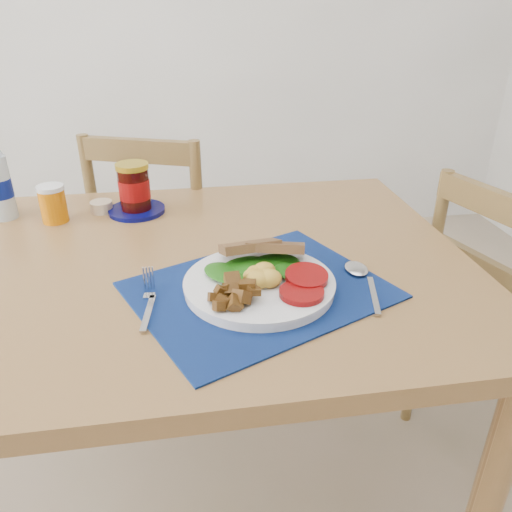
{
  "coord_description": "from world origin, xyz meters",
  "views": [
    {
      "loc": [
        0.1,
        -0.75,
        1.24
      ],
      "look_at": [
        0.23,
        0.09,
        0.8
      ],
      "focal_mm": 35.0,
      "sensor_mm": 36.0,
      "label": 1
    }
  ],
  "objects_px": {
    "chair_far": "(160,230)",
    "breakfast_plate": "(257,281)",
    "jam_on_saucer": "(135,191)",
    "juice_glass": "(53,205)",
    "chair_end": "(500,299)"
  },
  "relations": [
    {
      "from": "chair_far",
      "to": "breakfast_plate",
      "type": "height_order",
      "value": "chair_far"
    },
    {
      "from": "chair_far",
      "to": "jam_on_saucer",
      "type": "distance_m",
      "value": 0.41
    },
    {
      "from": "chair_far",
      "to": "juice_glass",
      "type": "bearing_deg",
      "value": 76.79
    },
    {
      "from": "chair_far",
      "to": "jam_on_saucer",
      "type": "height_order",
      "value": "chair_far"
    },
    {
      "from": "breakfast_plate",
      "to": "juice_glass",
      "type": "xyz_separation_m",
      "value": [
        -0.44,
        0.41,
        0.02
      ]
    },
    {
      "from": "chair_end",
      "to": "jam_on_saucer",
      "type": "height_order",
      "value": "chair_end"
    },
    {
      "from": "chair_end",
      "to": "breakfast_plate",
      "type": "xyz_separation_m",
      "value": [
        -0.69,
        -0.21,
        0.24
      ]
    },
    {
      "from": "chair_end",
      "to": "jam_on_saucer",
      "type": "xyz_separation_m",
      "value": [
        -0.93,
        0.23,
        0.27
      ]
    },
    {
      "from": "juice_glass",
      "to": "jam_on_saucer",
      "type": "xyz_separation_m",
      "value": [
        0.2,
        0.03,
        0.01
      ]
    },
    {
      "from": "chair_far",
      "to": "chair_end",
      "type": "relative_size",
      "value": 1.04
    },
    {
      "from": "chair_end",
      "to": "breakfast_plate",
      "type": "height_order",
      "value": "chair_end"
    },
    {
      "from": "juice_glass",
      "to": "breakfast_plate",
      "type": "bearing_deg",
      "value": -43.11
    },
    {
      "from": "chair_far",
      "to": "juice_glass",
      "type": "xyz_separation_m",
      "value": [
        -0.23,
        -0.35,
        0.24
      ]
    },
    {
      "from": "chair_end",
      "to": "juice_glass",
      "type": "bearing_deg",
      "value": 63.43
    },
    {
      "from": "breakfast_plate",
      "to": "jam_on_saucer",
      "type": "bearing_deg",
      "value": 119.34
    }
  ]
}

